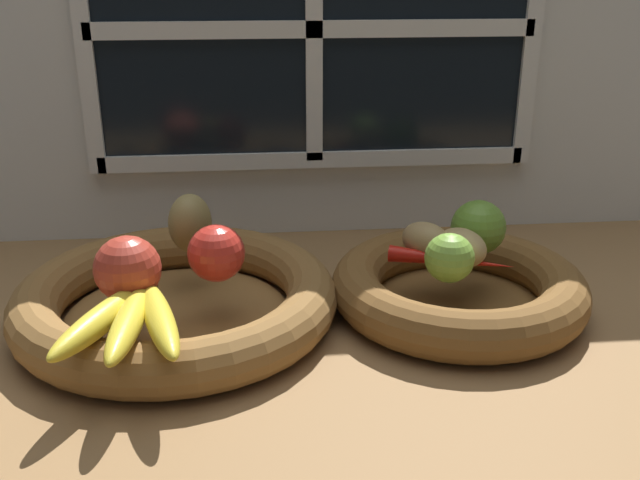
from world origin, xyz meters
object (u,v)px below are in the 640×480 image
object	(u,v)px
pear_brown	(190,223)
lime_far	(478,227)
fruit_bowl_right	(459,290)
apple_red_right	(216,253)
fruit_bowl_left	(176,301)
chili_pepper	(451,260)
apple_red_front	(128,269)
banana_bunch_front	(131,318)
potato_oblong	(426,241)
lime_near	(449,258)
potato_large	(462,249)

from	to	relation	value
pear_brown	lime_far	world-z (taller)	pear_brown
fruit_bowl_right	apple_red_right	xyz separation A→B (cm)	(-28.95, -1.12, 6.43)
fruit_bowl_left	chili_pepper	world-z (taller)	chili_pepper
apple_red_front	lime_far	world-z (taller)	apple_red_front
banana_bunch_front	potato_oblong	world-z (taller)	potato_oblong
apple_red_front	pear_brown	xyz separation A→B (cm)	(5.62, 13.39, 0.12)
fruit_bowl_left	apple_red_front	bearing A→B (deg)	-127.40
potato_oblong	chili_pepper	world-z (taller)	potato_oblong
lime_near	lime_far	world-z (taller)	lime_far
potato_oblong	lime_near	world-z (taller)	lime_near
pear_brown	lime_far	distance (cm)	35.82
apple_red_right	potato_large	size ratio (longest dim) A/B	0.97
banana_bunch_front	potato_oblong	bearing A→B (deg)	24.84
banana_bunch_front	apple_red_right	bearing A→B (deg)	55.02
apple_red_right	chili_pepper	bearing A→B (deg)	1.41
fruit_bowl_left	chili_pepper	size ratio (longest dim) A/B	2.57
apple_red_front	lime_near	bearing A→B (deg)	2.37
fruit_bowl_left	apple_red_right	world-z (taller)	apple_red_right
fruit_bowl_left	potato_large	size ratio (longest dim) A/B	5.60
fruit_bowl_right	lime_far	xyz separation A→B (cm)	(3.07, 3.95, 6.54)
pear_brown	lime_near	xyz separation A→B (cm)	(29.89, -11.92, -0.87)
fruit_bowl_right	potato_oblong	distance (cm)	7.14
potato_oblong	chili_pepper	size ratio (longest dim) A/B	0.46
chili_pepper	lime_far	bearing A→B (deg)	66.07
apple_red_right	banana_bunch_front	xyz separation A→B (cm)	(-7.99, -11.42, -1.89)
apple_red_front	lime_near	size ratio (longest dim) A/B	1.26
lime_far	pear_brown	bearing A→B (deg)	173.57
chili_pepper	potato_large	bearing A→B (deg)	39.16
potato_oblong	lime_far	bearing A→B (deg)	9.25
pear_brown	lime_near	size ratio (longest dim) A/B	1.30
lime_near	potato_large	bearing A→B (deg)	56.31
apple_red_front	apple_red_right	bearing A→B (deg)	25.06
potato_large	chili_pepper	size ratio (longest dim) A/B	0.46
apple_red_right	lime_far	distance (cm)	32.42
potato_large	apple_red_right	bearing A→B (deg)	-177.78
fruit_bowl_left	chili_pepper	distance (cm)	32.85
apple_red_right	banana_bunch_front	world-z (taller)	apple_red_right
fruit_bowl_right	lime_near	distance (cm)	7.65
pear_brown	apple_red_right	bearing A→B (deg)	-68.54
banana_bunch_front	fruit_bowl_right	bearing A→B (deg)	18.75
pear_brown	chili_pepper	world-z (taller)	pear_brown
apple_red_right	pear_brown	xyz separation A→B (cm)	(-3.57, 9.09, 0.43)
fruit_bowl_right	chili_pepper	size ratio (longest dim) A/B	2.09
banana_bunch_front	potato_large	world-z (taller)	potato_large
apple_red_front	pear_brown	bearing A→B (deg)	67.22
chili_pepper	apple_red_front	bearing A→B (deg)	-150.61
apple_red_right	potato_large	distance (cm)	28.99
banana_bunch_front	lime_near	distance (cm)	35.39
fruit_bowl_right	pear_brown	world-z (taller)	pear_brown
fruit_bowl_right	banana_bunch_front	bearing A→B (deg)	-161.25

